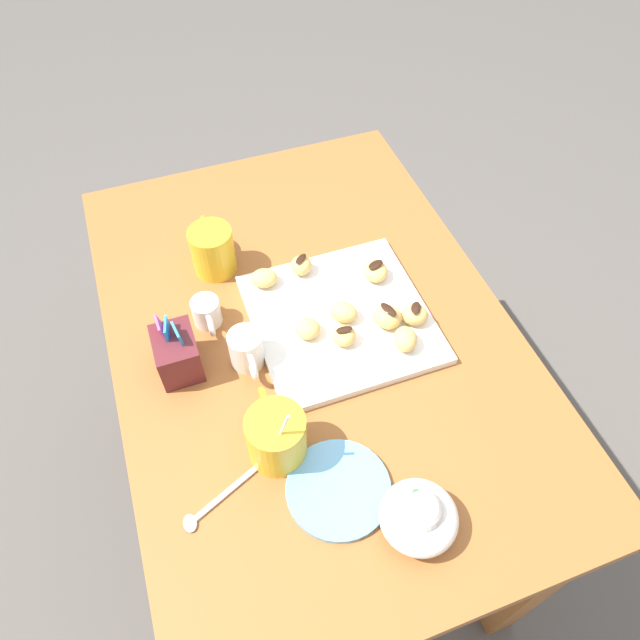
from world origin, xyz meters
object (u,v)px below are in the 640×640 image
at_px(beignet_1, 344,336).
at_px(beignet_7, 415,315).
at_px(saucer_sky_left, 338,489).
at_px(beignet_5, 375,271).
at_px(dining_table, 312,369).
at_px(coffee_mug_mustard_right, 212,248).
at_px(beignet_2, 301,265).
at_px(beignet_8, 264,278).
at_px(pastry_plate_square, 340,318).
at_px(cream_pitcher_white, 246,349).
at_px(beignet_0, 344,312).
at_px(beignet_4, 387,317).
at_px(beignet_3, 308,329).
at_px(chocolate_sauce_pitcher, 206,311).
at_px(sugar_caddy, 177,351).
at_px(coffee_mug_mustard_left, 276,435).
at_px(beignet_6, 405,339).
at_px(ice_cream_bowl, 419,516).

bearing_deg(beignet_1, beignet_7, -90.10).
relative_size(saucer_sky_left, beignet_5, 2.99).
distance_m(dining_table, coffee_mug_mustard_right, 0.31).
bearing_deg(beignet_2, beignet_5, -115.16).
bearing_deg(beignet_8, saucer_sky_left, 178.67).
height_order(pastry_plate_square, cream_pitcher_white, cream_pitcher_white).
bearing_deg(beignet_0, cream_pitcher_white, 97.01).
distance_m(beignet_2, beignet_4, 0.20).
relative_size(beignet_3, beignet_5, 0.85).
relative_size(pastry_plate_square, beignet_3, 6.97).
relative_size(chocolate_sauce_pitcher, beignet_5, 1.72).
bearing_deg(pastry_plate_square, beignet_5, -55.38).
relative_size(sugar_caddy, beignet_0, 2.06).
bearing_deg(coffee_mug_mustard_left, beignet_2, -24.48).
height_order(chocolate_sauce_pitcher, saucer_sky_left, chocolate_sauce_pitcher).
xyz_separation_m(cream_pitcher_white, chocolate_sauce_pitcher, (0.11, 0.05, -0.01)).
xyz_separation_m(dining_table, beignet_6, (-0.10, -0.14, 0.17)).
xyz_separation_m(cream_pitcher_white, beignet_8, (0.15, -0.08, -0.01)).
relative_size(cream_pitcher_white, beignet_0, 2.03).
height_order(pastry_plate_square, beignet_7, beignet_7).
relative_size(pastry_plate_square, beignet_1, 7.30).
height_order(pastry_plate_square, beignet_1, beignet_1).
height_order(pastry_plate_square, coffee_mug_mustard_right, coffee_mug_mustard_right).
height_order(dining_table, pastry_plate_square, pastry_plate_square).
relative_size(beignet_0, beignet_2, 1.19).
distance_m(cream_pitcher_white, saucer_sky_left, 0.28).
bearing_deg(beignet_1, ice_cream_bowl, 177.47).
relative_size(pastry_plate_square, beignet_8, 6.26).
height_order(cream_pitcher_white, beignet_3, cream_pitcher_white).
bearing_deg(beignet_0, ice_cream_bowl, 175.04).
bearing_deg(dining_table, beignet_0, -95.98).
bearing_deg(sugar_caddy, beignet_1, -101.82).
height_order(ice_cream_bowl, beignet_8, ice_cream_bowl).
height_order(beignet_6, beignet_8, beignet_6).
bearing_deg(beignet_1, sugar_caddy, 78.18).
relative_size(cream_pitcher_white, sugar_caddy, 0.99).
bearing_deg(coffee_mug_mustard_left, dining_table, -31.81).
distance_m(beignet_2, beignet_7, 0.24).
distance_m(sugar_caddy, chocolate_sauce_pitcher, 0.10).
distance_m(coffee_mug_mustard_right, chocolate_sauce_pitcher, 0.14).
bearing_deg(beignet_5, sugar_caddy, 99.23).
bearing_deg(beignet_8, beignet_1, -152.22).
xyz_separation_m(ice_cream_bowl, beignet_2, (0.52, 0.00, -0.00)).
distance_m(pastry_plate_square, beignet_4, 0.09).
distance_m(beignet_2, beignet_6, 0.26).
distance_m(dining_table, chocolate_sauce_pitcher, 0.25).
bearing_deg(beignet_4, chocolate_sauce_pitcher, 67.31).
distance_m(coffee_mug_mustard_right, beignet_3, 0.26).
relative_size(dining_table, pastry_plate_square, 3.35).
height_order(beignet_0, beignet_6, beignet_6).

